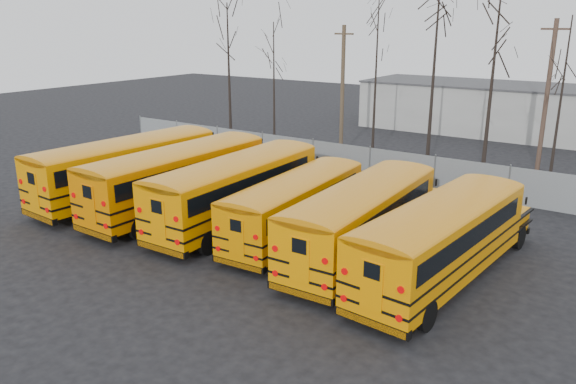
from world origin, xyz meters
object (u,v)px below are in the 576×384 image
Objects in this scene: utility_pole_left at (342,89)px; utility_pole_right at (547,95)px; bus_f at (445,234)px; bus_c at (239,185)px; bus_b at (181,174)px; bus_e at (365,214)px; bus_a at (130,164)px; bus_d at (298,201)px.

utility_pole_right reaches higher than utility_pole_left.
utility_pole_right is (-0.46, 19.10, 2.98)m from bus_f.
utility_pole_right reaches higher than bus_c.
bus_c is (3.49, 0.25, -0.06)m from bus_b.
bus_b is 1.29× the size of utility_pole_right.
bus_c is 1.03× the size of bus_f.
bus_e is at bearing -49.24° from utility_pole_left.
bus_c is at bearing 6.46° from bus_a.
utility_pole_left reaches higher than bus_d.
bus_a is at bearing 179.09° from bus_d.
bus_d is at bearing 173.77° from bus_e.
utility_pole_left is (0.06, 16.14, 2.63)m from bus_b.
bus_a is 3.65m from bus_b.
bus_b is at bearing -137.00° from utility_pole_right.
bus_c is at bearing -129.48° from utility_pole_right.
bus_a is 7.14m from bus_c.
bus_e is 3.42m from bus_f.
bus_a is 13.74m from bus_e.
bus_e is 19.16m from utility_pole_right.
bus_d is (10.38, 0.37, -0.31)m from bus_a.
bus_b is 13.50m from bus_f.
utility_pole_right is at bearing 56.57° from bus_b.
bus_f is (10.00, -0.65, -0.08)m from bus_c.
utility_pole_left is at bearing 91.22° from bus_b.
bus_c is at bearing 5.56° from bus_b.
bus_d is at bearing 179.64° from bus_f.
bus_b is 1.35× the size of utility_pole_left.
bus_b is at bearing 178.49° from bus_e.
bus_e is at bearing -111.07° from utility_pole_right.
bus_c is 1.04× the size of bus_e.
bus_e is 19.20m from utility_pole_left.
bus_b is at bearing 179.43° from bus_d.
utility_pole_right is at bearing 61.72° from bus_c.
utility_pole_left is at bearing 179.04° from utility_pole_right.
bus_a reaches higher than bus_f.
bus_a is 1.08× the size of bus_f.
utility_pole_left reaches higher than bus_c.
utility_pole_right is (16.67, 18.79, 2.83)m from bus_a.
bus_b is at bearing -176.32° from bus_f.
bus_b reaches higher than bus_d.
utility_pole_right is (6.29, 18.42, 3.14)m from bus_d.
bus_e is 1.20× the size of utility_pole_right.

